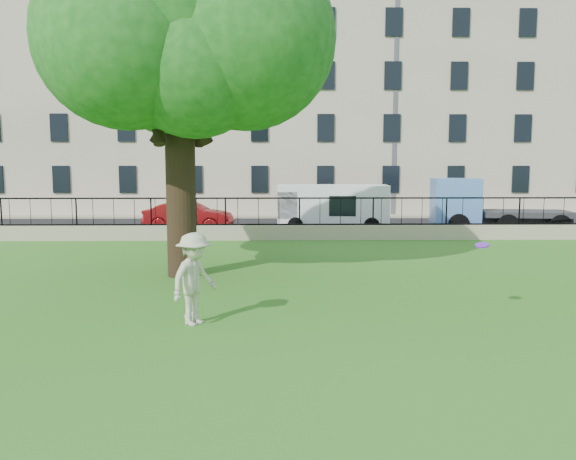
{
  "coord_description": "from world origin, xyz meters",
  "views": [
    {
      "loc": [
        -0.89,
        -10.66,
        3.02
      ],
      "look_at": [
        -0.62,
        3.5,
        1.38
      ],
      "focal_mm": 35.0,
      "sensor_mm": 36.0,
      "label": 1
    }
  ],
  "objects_px": {
    "tree": "(173,22)",
    "frisbee": "(482,245)",
    "man": "(194,279)",
    "blue_truck": "(498,205)",
    "white_van": "(333,208)",
    "red_sedan": "(189,216)"
  },
  "relations": [
    {
      "from": "tree",
      "to": "red_sedan",
      "type": "relative_size",
      "value": 2.49
    },
    {
      "from": "blue_truck",
      "to": "frisbee",
      "type": "bearing_deg",
      "value": -105.82
    },
    {
      "from": "tree",
      "to": "white_van",
      "type": "height_order",
      "value": "tree"
    },
    {
      "from": "white_van",
      "to": "blue_truck",
      "type": "relative_size",
      "value": 0.87
    },
    {
      "from": "tree",
      "to": "frisbee",
      "type": "height_order",
      "value": "tree"
    },
    {
      "from": "man",
      "to": "blue_truck",
      "type": "xyz_separation_m",
      "value": [
        11.57,
        14.73,
        0.33
      ]
    },
    {
      "from": "red_sedan",
      "to": "white_van",
      "type": "bearing_deg",
      "value": -84.27
    },
    {
      "from": "man",
      "to": "blue_truck",
      "type": "relative_size",
      "value": 0.3
    },
    {
      "from": "tree",
      "to": "white_van",
      "type": "xyz_separation_m",
      "value": [
        5.3,
        10.69,
        -5.7
      ]
    },
    {
      "from": "man",
      "to": "red_sedan",
      "type": "distance_m",
      "value": 15.81
    },
    {
      "from": "tree",
      "to": "red_sedan",
      "type": "xyz_separation_m",
      "value": [
        -1.4,
        10.78,
        -6.09
      ]
    },
    {
      "from": "man",
      "to": "frisbee",
      "type": "distance_m",
      "value": 5.7
    },
    {
      "from": "frisbee",
      "to": "white_van",
      "type": "height_order",
      "value": "white_van"
    },
    {
      "from": "frisbee",
      "to": "red_sedan",
      "type": "xyz_separation_m",
      "value": [
        -8.21,
        15.1,
        -0.77
      ]
    },
    {
      "from": "man",
      "to": "red_sedan",
      "type": "height_order",
      "value": "man"
    },
    {
      "from": "man",
      "to": "white_van",
      "type": "xyz_separation_m",
      "value": [
        4.14,
        15.5,
        0.18
      ]
    },
    {
      "from": "frisbee",
      "to": "red_sedan",
      "type": "height_order",
      "value": "frisbee"
    },
    {
      "from": "red_sedan",
      "to": "frisbee",
      "type": "bearing_deg",
      "value": -144.94
    },
    {
      "from": "white_van",
      "to": "man",
      "type": "bearing_deg",
      "value": -101.56
    },
    {
      "from": "frisbee",
      "to": "red_sedan",
      "type": "distance_m",
      "value": 17.2
    },
    {
      "from": "frisbee",
      "to": "white_van",
      "type": "xyz_separation_m",
      "value": [
        -1.5,
        15.01,
        -0.38
      ]
    },
    {
      "from": "tree",
      "to": "frisbee",
      "type": "bearing_deg",
      "value": -32.42
    }
  ]
}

